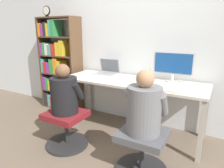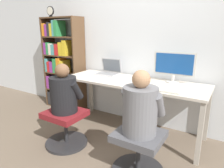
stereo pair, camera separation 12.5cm
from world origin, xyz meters
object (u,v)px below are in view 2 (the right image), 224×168
object	(u,v)px
bookshelf	(60,66)
desktop_monitor	(174,66)
office_chair_right	(66,126)
person_at_monitor	(140,108)
keyboard	(161,90)
laptop	(108,71)
person_at_laptop	(64,92)
office_chair_left	(138,151)
desk_clock	(50,11)

from	to	relation	value
bookshelf	desktop_monitor	bearing A→B (deg)	0.31
office_chair_right	person_at_monitor	xyz separation A→B (m)	(1.01, -0.00, 0.47)
keyboard	bookshelf	xyz separation A→B (m)	(-2.06, 0.44, 0.02)
laptop	bookshelf	distance (m)	1.06
desktop_monitor	person_at_monitor	xyz separation A→B (m)	(-0.04, -0.95, -0.27)
laptop	bookshelf	xyz separation A→B (m)	(-1.06, 0.01, -0.02)
keyboard	person_at_laptop	size ratio (longest dim) A/B	0.71
person_at_monitor	bookshelf	world-z (taller)	bookshelf
desktop_monitor	office_chair_left	world-z (taller)	desktop_monitor
office_chair_right	person_at_laptop	bearing A→B (deg)	90.00
person_at_laptop	desk_clock	distance (m)	1.73
person_at_laptop	desk_clock	size ratio (longest dim) A/B	3.42
keyboard	bookshelf	world-z (taller)	bookshelf
person_at_laptop	desk_clock	bearing A→B (deg)	141.61
laptop	bookshelf	size ratio (longest dim) A/B	0.21
desktop_monitor	person_at_laptop	distance (m)	1.44
office_chair_left	office_chair_right	bearing A→B (deg)	179.69
office_chair_right	desktop_monitor	bearing A→B (deg)	42.07
laptop	office_chair_left	xyz separation A→B (m)	(0.96, -0.93, -0.56)
laptop	person_at_laptop	distance (m)	0.93
laptop	office_chair_left	distance (m)	1.45
laptop	keyboard	world-z (taller)	laptop
office_chair_left	bookshelf	world-z (taller)	bookshelf
laptop	person_at_monitor	world-z (taller)	person_at_monitor
keyboard	bookshelf	distance (m)	2.10
keyboard	office_chair_right	bearing A→B (deg)	-154.54
office_chair_left	desktop_monitor	bearing A→B (deg)	87.59
desktop_monitor	bookshelf	xyz separation A→B (m)	(-2.06, -0.01, -0.19)
office_chair_right	bookshelf	size ratio (longest dim) A/B	0.32
office_chair_left	bookshelf	xyz separation A→B (m)	(-2.02, 0.94, 0.55)
bookshelf	desk_clock	xyz separation A→B (m)	(-0.07, -0.07, 0.95)
keyboard	desk_clock	bearing A→B (deg)	170.28
office_chair_left	person_at_laptop	world-z (taller)	person_at_laptop
keyboard	person_at_monitor	size ratio (longest dim) A/B	0.68
bookshelf	desk_clock	distance (m)	0.95
office_chair_left	office_chair_right	world-z (taller)	same
desktop_monitor	desk_clock	size ratio (longest dim) A/B	3.04
laptop	person_at_laptop	size ratio (longest dim) A/B	0.59
laptop	bookshelf	bearing A→B (deg)	179.28
laptop	person_at_laptop	xyz separation A→B (m)	(-0.05, -0.92, -0.11)
office_chair_right	desk_clock	bearing A→B (deg)	141.47
laptop	office_chair_right	size ratio (longest dim) A/B	0.66
keyboard	desk_clock	size ratio (longest dim) A/B	2.43
desktop_monitor	keyboard	size ratio (longest dim) A/B	1.25
bookshelf	desk_clock	size ratio (longest dim) A/B	9.38
desktop_monitor	keyboard	xyz separation A→B (m)	(-0.00, -0.45, -0.21)
person_at_laptop	desk_clock	world-z (taller)	desk_clock
desktop_monitor	person_at_laptop	bearing A→B (deg)	-138.07
office_chair_right	person_at_monitor	world-z (taller)	person_at_monitor
person_at_laptop	desktop_monitor	bearing A→B (deg)	41.93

